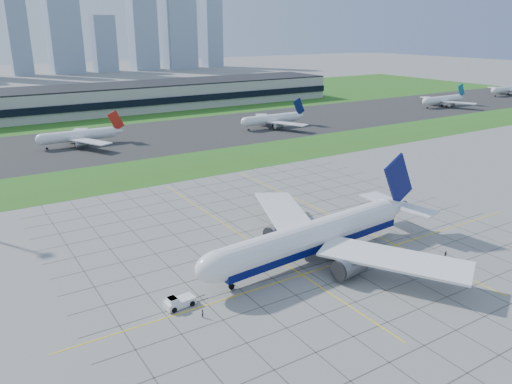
% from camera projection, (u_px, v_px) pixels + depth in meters
% --- Properties ---
extents(ground, '(1400.00, 1400.00, 0.00)m').
position_uv_depth(ground, '(332.00, 260.00, 110.58)').
color(ground, gray).
rests_on(ground, ground).
extents(grass_median, '(700.00, 35.00, 0.04)m').
position_uv_depth(grass_median, '(171.00, 168.00, 182.76)').
color(grass_median, '#32601B').
rests_on(grass_median, ground).
extents(asphalt_taxiway, '(700.00, 75.00, 0.04)m').
position_uv_depth(asphalt_taxiway, '(123.00, 141.00, 226.88)').
color(asphalt_taxiway, '#383838').
rests_on(asphalt_taxiway, ground).
extents(grass_far, '(700.00, 145.00, 0.04)m').
position_uv_depth(grass_far, '(67.00, 109.00, 315.11)').
color(grass_far, '#32601B').
rests_on(grass_far, ground).
extents(apron_markings, '(120.00, 130.00, 0.03)m').
position_uv_depth(apron_markings, '(303.00, 242.00, 119.68)').
color(apron_markings, '#474744').
rests_on(apron_markings, ground).
extents(terminal, '(260.00, 43.00, 15.80)m').
position_uv_depth(terminal, '(141.00, 96.00, 312.79)').
color(terminal, '#B7B7B2').
rests_on(terminal, ground).
extents(airliner, '(63.85, 64.46, 20.10)m').
position_uv_depth(airliner, '(314.00, 236.00, 109.26)').
color(airliner, white).
rests_on(airliner, ground).
extents(pushback_tug, '(8.30, 3.29, 2.28)m').
position_uv_depth(pushback_tug, '(178.00, 302.00, 91.75)').
color(pushback_tug, white).
rests_on(pushback_tug, ground).
extents(crew_near, '(0.46, 0.63, 1.61)m').
position_uv_depth(crew_near, '(203.00, 313.00, 88.43)').
color(crew_near, black).
rests_on(crew_near, ground).
extents(crew_far, '(0.98, 0.94, 1.59)m').
position_uv_depth(crew_far, '(446.00, 254.00, 111.44)').
color(crew_far, black).
rests_on(crew_far, ground).
extents(distant_jet_1, '(35.74, 42.66, 14.08)m').
position_uv_depth(distant_jet_1, '(80.00, 135.00, 216.03)').
color(distant_jet_1, white).
rests_on(distant_jet_1, ground).
extents(distant_jet_2, '(36.51, 42.66, 14.08)m').
position_uv_depth(distant_jet_2, '(273.00, 119.00, 254.80)').
color(distant_jet_2, white).
rests_on(distant_jet_2, ground).
extents(distant_jet_3, '(37.66, 42.66, 14.08)m').
position_uv_depth(distant_jet_3, '(443.00, 100.00, 322.59)').
color(distant_jet_3, white).
rests_on(distant_jet_3, ground).
extents(distant_jet_4, '(44.08, 42.66, 14.08)m').
position_uv_depth(distant_jet_4, '(510.00, 89.00, 377.90)').
color(distant_jet_4, white).
rests_on(distant_jet_4, ground).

